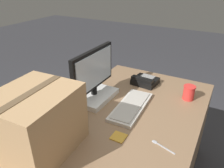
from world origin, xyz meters
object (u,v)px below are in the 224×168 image
object	(u,v)px
spoon	(159,145)
cardboard_box	(36,122)
paper_cup_right	(189,93)
keyboard	(131,106)
desk_phone	(145,81)
monitor	(94,81)
sticky_note_pad	(119,137)

from	to	relation	value
spoon	cardboard_box	xyz separation A→B (m)	(-0.32, 0.54, 0.16)
paper_cup_right	cardboard_box	bearing A→B (deg)	147.04
keyboard	cardboard_box	bearing A→B (deg)	152.81
keyboard	cardboard_box	size ratio (longest dim) A/B	1.05
keyboard	desk_phone	bearing A→B (deg)	5.04
monitor	keyboard	world-z (taller)	monitor
keyboard	desk_phone	distance (m)	0.39
cardboard_box	desk_phone	bearing A→B (deg)	-12.18
monitor	sticky_note_pad	size ratio (longest dim) A/B	5.85
monitor	sticky_note_pad	bearing A→B (deg)	-129.80
paper_cup_right	cardboard_box	distance (m)	1.06
monitor	desk_phone	size ratio (longest dim) A/B	2.25
paper_cup_right	cardboard_box	xyz separation A→B (m)	(-0.88, 0.57, 0.11)
paper_cup_right	cardboard_box	world-z (taller)	cardboard_box
sticky_note_pad	paper_cup_right	bearing A→B (deg)	-22.02
desk_phone	monitor	bearing A→B (deg)	154.25
sticky_note_pad	monitor	bearing A→B (deg)	50.20
monitor	paper_cup_right	world-z (taller)	monitor
keyboard	sticky_note_pad	size ratio (longest dim) A/B	5.60
monitor	desk_phone	bearing A→B (deg)	-30.93
desk_phone	paper_cup_right	xyz separation A→B (m)	(-0.08, -0.37, 0.03)
paper_cup_right	spoon	bearing A→B (deg)	177.04
monitor	spoon	size ratio (longest dim) A/B	3.25
monitor	sticky_note_pad	xyz separation A→B (m)	(-0.30, -0.35, -0.14)
spoon	sticky_note_pad	xyz separation A→B (m)	(-0.05, 0.22, 0.00)
paper_cup_right	sticky_note_pad	size ratio (longest dim) A/B	1.34
sticky_note_pad	keyboard	bearing A→B (deg)	11.73
desk_phone	cardboard_box	xyz separation A→B (m)	(-0.96, 0.21, 0.14)
monitor	cardboard_box	distance (m)	0.56
monitor	paper_cup_right	bearing A→B (deg)	-62.00
spoon	monitor	bearing A→B (deg)	-6.02
cardboard_box	sticky_note_pad	size ratio (longest dim) A/B	5.33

